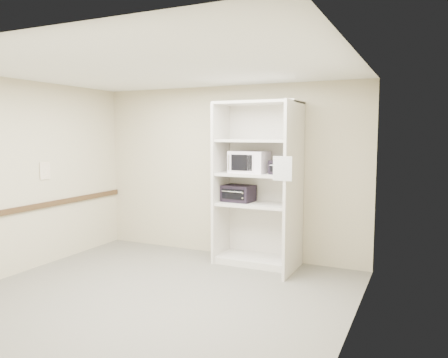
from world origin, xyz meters
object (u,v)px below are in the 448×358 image
at_px(shelving_unit, 261,189).
at_px(toaster_oven_lower, 238,193).
at_px(toaster_oven_upper, 283,167).
at_px(microwave, 249,162).

height_order(shelving_unit, toaster_oven_lower, shelving_unit).
xyz_separation_m(shelving_unit, toaster_oven_upper, (0.34, -0.00, 0.34)).
distance_m(toaster_oven_upper, toaster_oven_lower, 0.83).
distance_m(shelving_unit, toaster_oven_lower, 0.39).
bearing_deg(toaster_oven_lower, microwave, 1.43).
relative_size(shelving_unit, toaster_oven_upper, 7.08).
distance_m(microwave, toaster_oven_lower, 0.52).
distance_m(microwave, toaster_oven_upper, 0.53).
distance_m(shelving_unit, microwave, 0.45).
height_order(microwave, toaster_oven_lower, microwave).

